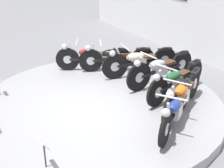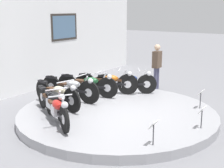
{
  "view_description": "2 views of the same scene",
  "coord_description": "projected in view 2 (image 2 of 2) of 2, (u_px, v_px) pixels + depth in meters",
  "views": [
    {
      "loc": [
        5.11,
        -2.87,
        3.38
      ],
      "look_at": [
        0.24,
        0.15,
        0.67
      ],
      "focal_mm": 50.0,
      "sensor_mm": 36.0,
      "label": 1
    },
    {
      "loc": [
        -6.58,
        -4.24,
        2.84
      ],
      "look_at": [
        0.0,
        0.17,
        0.91
      ],
      "focal_mm": 50.0,
      "sensor_mm": 36.0,
      "label": 2
    }
  ],
  "objects": [
    {
      "name": "info_placard_front_centre",
      "position": [
        202.0,
        113.0,
        6.92
      ],
      "size": [
        0.26,
        0.11,
        0.51
      ],
      "color": "#333338",
      "rests_on": "display_platform"
    },
    {
      "name": "motorcycle_silver",
      "position": [
        71.0,
        87.0,
        9.0
      ],
      "size": [
        0.54,
        2.02,
        0.81
      ],
      "color": "black",
      "rests_on": "display_platform"
    },
    {
      "name": "display_platform",
      "position": [
        117.0,
        114.0,
        8.25
      ],
      "size": [
        5.19,
        5.19,
        0.22
      ],
      "primitive_type": "cylinder",
      "color": "#99999E",
      "rests_on": "ground_plane"
    },
    {
      "name": "motorcycle_black",
      "position": [
        52.0,
        101.0,
        7.78
      ],
      "size": [
        0.89,
        1.79,
        0.78
      ],
      "color": "black",
      "rests_on": "display_platform"
    },
    {
      "name": "motorcycle_orange",
      "position": [
        107.0,
        82.0,
        9.75
      ],
      "size": [
        0.95,
        1.81,
        0.8
      ],
      "color": "black",
      "rests_on": "display_platform"
    },
    {
      "name": "motorcycle_green",
      "position": [
        88.0,
        84.0,
        9.48
      ],
      "size": [
        0.62,
        1.95,
        0.8
      ],
      "color": "black",
      "rests_on": "display_platform"
    },
    {
      "name": "info_placard_front_left",
      "position": [
        154.0,
        128.0,
        6.06
      ],
      "size": [
        0.26,
        0.11,
        0.51
      ],
      "color": "#333338",
      "rests_on": "display_platform"
    },
    {
      "name": "motorcycle_cream",
      "position": [
        58.0,
        93.0,
        8.4
      ],
      "size": [
        0.58,
        1.97,
        0.8
      ],
      "color": "black",
      "rests_on": "display_platform"
    },
    {
      "name": "info_placard_front_right",
      "position": [
        201.0,
        95.0,
        8.33
      ],
      "size": [
        0.26,
        0.11,
        0.51
      ],
      "color": "#333338",
      "rests_on": "display_platform"
    },
    {
      "name": "back_wall",
      "position": [
        11.0,
        37.0,
        10.02
      ],
      "size": [
        14.0,
        0.22,
        3.91
      ],
      "color": "white",
      "rests_on": "ground_plane"
    },
    {
      "name": "motorcycle_red",
      "position": [
        57.0,
        108.0,
        7.23
      ],
      "size": [
        1.06,
        1.7,
        0.78
      ],
      "color": "black",
      "rests_on": "display_platform"
    },
    {
      "name": "motorcycle_blue",
      "position": [
        127.0,
        82.0,
        9.77
      ],
      "size": [
        1.12,
        1.68,
        0.79
      ],
      "color": "black",
      "rests_on": "display_platform"
    },
    {
      "name": "visitor_standing",
      "position": [
        157.0,
        64.0,
        11.07
      ],
      "size": [
        0.36,
        0.22,
        1.62
      ],
      "color": "#4C4C6B",
      "rests_on": "ground_plane"
    },
    {
      "name": "ground_plane",
      "position": [
        117.0,
        118.0,
        8.28
      ],
      "size": [
        60.0,
        60.0,
        0.0
      ],
      "primitive_type": "plane",
      "color": "slate"
    }
  ]
}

